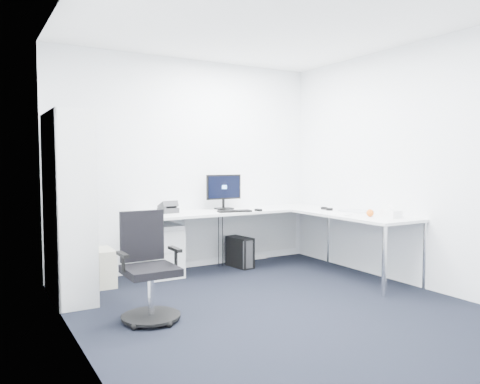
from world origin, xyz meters
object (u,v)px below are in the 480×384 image
task_chair (150,267)px  monitor (224,191)px  bookshelf (68,206)px  l_desk (254,243)px  laptop (356,201)px

task_chair → monitor: bearing=43.7°
bookshelf → task_chair: bearing=-65.9°
l_desk → laptop: laptop is taller
task_chair → laptop: bearing=7.7°
bookshelf → task_chair: size_ratio=1.98×
monitor → task_chair: bearing=-134.1°
monitor → laptop: 1.67m
task_chair → laptop: laptop is taller
bookshelf → laptop: bearing=-11.6°
task_chair → laptop: (2.80, 0.40, 0.42)m
l_desk → monitor: bearing=110.8°
laptop → bookshelf: bearing=159.0°
l_desk → monitor: 0.79m
l_desk → task_chair: bearing=-148.8°
task_chair → monitor: size_ratio=1.96×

